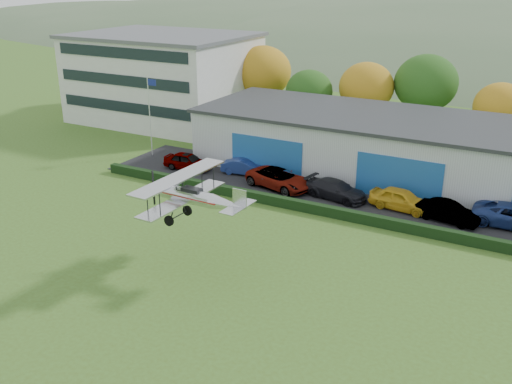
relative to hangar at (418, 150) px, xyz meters
The scene contains 15 objects.
ground 28.55m from the hangar, 100.13° to the right, with size 300.00×300.00×0.00m, color #415D1D.
apron 7.72m from the hangar, 105.99° to the right, with size 48.00×9.00×0.05m, color black.
hedge 12.16m from the hangar, 99.64° to the right, with size 46.00×0.60×0.80m, color black.
hangar is the anchor object (origin of this frame).
office_block 33.84m from the hangar, 167.99° to the left, with size 20.60×15.60×10.40m.
flagpole 25.68m from the hangar, 166.49° to the right, with size 1.05×0.10×8.00m.
tree_belt 13.63m from the hangar, 108.16° to the left, with size 75.70×13.22×10.12m.
distant_hills 113.51m from the hangar, 94.79° to the left, with size 430.00×196.00×56.00m.
car_0 20.91m from the hangar, 157.70° to the right, with size 1.85×4.59×1.56m, color gray.
car_1 15.52m from the hangar, 154.60° to the right, with size 1.47×4.21×1.39m, color navy.
car_2 12.76m from the hangar, 139.15° to the right, with size 2.74×5.94×1.65m, color gray.
car_3 9.49m from the hangar, 118.28° to the right, with size 2.13×5.24×1.52m, color black.
car_4 8.18m from the hangar, 83.80° to the right, with size 1.98×4.93×1.68m, color gold.
car_5 9.87m from the hangar, 62.06° to the right, with size 1.61×4.61×1.52m, color gray.
biplane 24.62m from the hangar, 108.92° to the right, with size 6.91×7.88×2.96m.
Camera 1 is at (16.00, -21.88, 17.55)m, focal length 40.63 mm.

